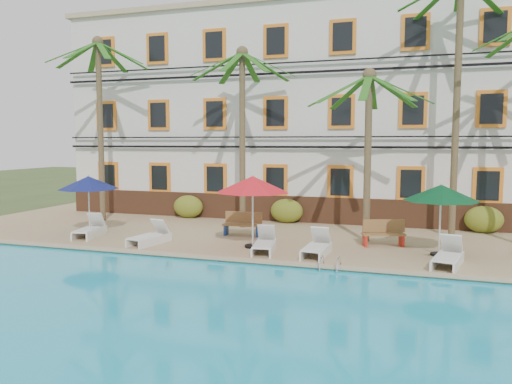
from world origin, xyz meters
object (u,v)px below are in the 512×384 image
(bench_right, at_px, (383,233))
(palm_c, at_px, (368,128))
(umbrella_red, at_px, (253,185))
(lounger_d, at_px, (317,247))
(pool_ladder, at_px, (330,268))
(lounger_b, at_px, (150,236))
(lounger_e, at_px, (448,257))
(palm_a, at_px, (100,104))
(palm_b, at_px, (242,111))
(umbrella_green, at_px, (441,193))
(lounger_c, at_px, (264,244))
(lounger_a, at_px, (90,229))
(bench_left, at_px, (242,224))
(umbrella_blue, at_px, (88,183))
(palm_d, at_px, (458,72))

(bench_right, bearing_deg, palm_c, 131.67)
(umbrella_red, height_order, lounger_d, umbrella_red)
(bench_right, distance_m, pool_ladder, 3.99)
(palm_c, distance_m, umbrella_red, 4.81)
(lounger_b, xyz_separation_m, pool_ladder, (6.80, -1.51, -0.28))
(lounger_e, bearing_deg, palm_a, 163.99)
(lounger_e, height_order, pool_ladder, lounger_e)
(palm_b, xyz_separation_m, umbrella_green, (7.89, -3.19, -2.93))
(pool_ladder, bearing_deg, palm_b, 129.01)
(palm_b, bearing_deg, umbrella_green, -21.99)
(umbrella_green, bearing_deg, palm_a, 168.93)
(palm_b, distance_m, umbrella_green, 9.00)
(lounger_c, bearing_deg, umbrella_red, 136.35)
(umbrella_red, xyz_separation_m, umbrella_green, (6.15, 0.67, -0.17))
(umbrella_green, bearing_deg, palm_b, 158.01)
(bench_right, bearing_deg, umbrella_green, -28.86)
(lounger_a, xyz_separation_m, lounger_e, (13.01, -0.68, 0.01))
(palm_b, distance_m, bench_right, 7.84)
(bench_left, distance_m, pool_ladder, 5.87)
(umbrella_blue, relative_size, bench_left, 1.56)
(bench_left, bearing_deg, palm_b, 109.29)
(bench_left, height_order, bench_right, same)
(palm_a, relative_size, lounger_b, 4.46)
(umbrella_blue, height_order, pool_ladder, umbrella_blue)
(palm_b, height_order, umbrella_red, palm_b)
(palm_c, xyz_separation_m, lounger_c, (-3.05, -2.99, -3.90))
(umbrella_red, relative_size, lounger_e, 1.30)
(palm_d, xyz_separation_m, umbrella_green, (-0.59, -3.52, -4.25))
(lounger_d, bearing_deg, umbrella_red, 166.74)
(bench_left, bearing_deg, palm_c, 4.79)
(umbrella_red, bearing_deg, lounger_b, -171.24)
(palm_d, distance_m, lounger_e, 7.77)
(umbrella_blue, height_order, lounger_b, umbrella_blue)
(palm_a, relative_size, lounger_d, 4.49)
(lounger_d, distance_m, bench_left, 4.33)
(umbrella_red, bearing_deg, lounger_a, -179.53)
(umbrella_red, height_order, lounger_e, umbrella_red)
(palm_a, height_order, bench_left, palm_a)
(palm_a, relative_size, bench_left, 5.53)
(palm_b, distance_m, lounger_b, 6.75)
(umbrella_green, relative_size, pool_ladder, 3.21)
(pool_ladder, bearing_deg, lounger_d, 114.63)
(palm_a, distance_m, umbrella_blue, 4.75)
(palm_a, height_order, umbrella_blue, palm_a)
(umbrella_green, xyz_separation_m, pool_ladder, (-3.08, -2.75, -2.04))
(umbrella_blue, height_order, lounger_a, umbrella_blue)
(palm_b, bearing_deg, umbrella_blue, -148.52)
(umbrella_blue, relative_size, lounger_e, 1.20)
(umbrella_red, distance_m, lounger_d, 3.10)
(bench_left, bearing_deg, lounger_a, -159.54)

